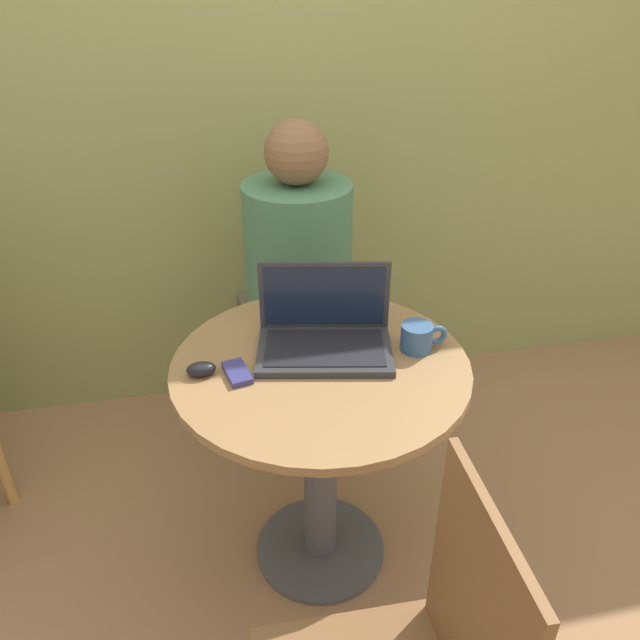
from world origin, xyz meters
name	(u,v)px	position (x,y,z in m)	size (l,w,h in m)	color
ground_plane	(320,550)	(0.00, 0.00, 0.00)	(12.00, 12.00, 0.00)	#9E704C
back_wall	(263,76)	(0.00, 0.99, 1.30)	(7.00, 0.05, 2.60)	#939956
round_table	(320,421)	(0.00, 0.00, 0.54)	(0.80, 0.80, 0.74)	#4C4C51
laptop	(324,333)	(0.03, 0.07, 0.78)	(0.40, 0.30, 0.22)	#2D2D33
cell_phone	(237,373)	(-0.22, -0.01, 0.75)	(0.07, 0.12, 0.02)	navy
computer_mouse	(201,369)	(-0.31, 0.01, 0.76)	(0.08, 0.05, 0.04)	black
coffee_cup	(418,337)	(0.27, 0.01, 0.78)	(0.13, 0.09, 0.08)	#335684
person_seated	(295,312)	(0.04, 0.67, 0.51)	(0.39, 0.58, 1.23)	brown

